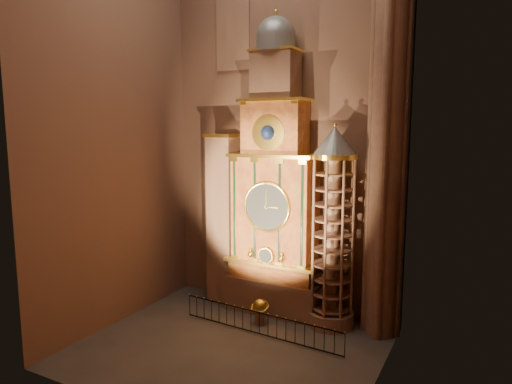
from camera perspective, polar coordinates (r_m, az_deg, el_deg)
The scene contains 11 objects.
floor at distance 23.47m, azimuth -3.26°, elevation -18.77°, with size 14.00×14.00×0.00m, color #383330.
wall_back at distance 26.23m, azimuth 3.38°, elevation 8.99°, with size 22.00×22.00×0.00m, color brown.
wall_left at distance 25.26m, azimuth -17.39°, elevation 8.66°, with size 22.00×22.00×0.00m, color brown.
wall_right at distance 18.30m, azimuth 15.85°, elevation 9.02°, with size 22.00×22.00×0.00m, color brown.
astronomical_clock at distance 25.60m, azimuth 2.34°, elevation -0.70°, with size 5.60×2.41×16.70m.
portrait_tower at distance 27.49m, azimuth -4.09°, elevation -3.33°, with size 1.80×1.60×10.20m.
stair_turret at distance 24.35m, azimuth 9.54°, elevation -4.65°, with size 2.50×2.50×10.80m.
gothic_pier at distance 23.38m, azimuth 16.24°, elevation 8.77°, with size 2.04×2.04×22.00m.
stained_glass_window at distance 28.24m, azimuth -2.91°, elevation 20.18°, with size 2.20×0.14×5.20m.
celestial_globe at distance 25.44m, azimuth 0.50°, elevation -14.45°, with size 1.01×0.96×1.40m.
iron_railing at distance 24.26m, azimuth 0.43°, elevation -16.11°, with size 9.15×0.64×1.20m.
Camera 1 is at (10.82, -17.89, 10.65)m, focal length 32.00 mm.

